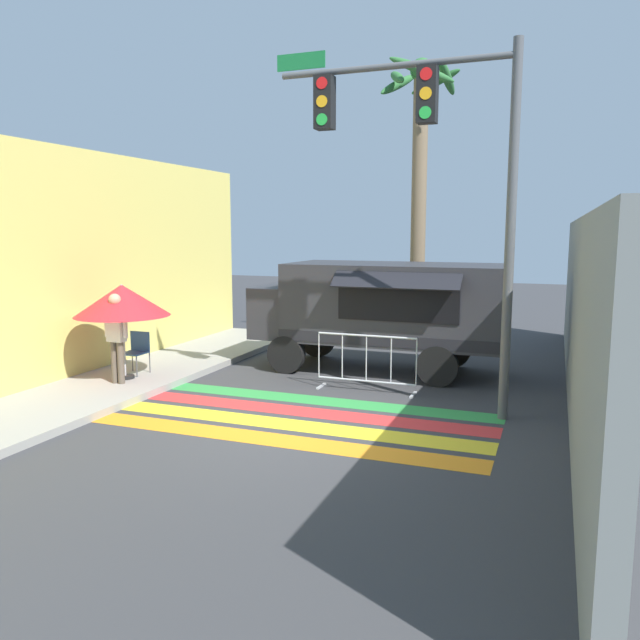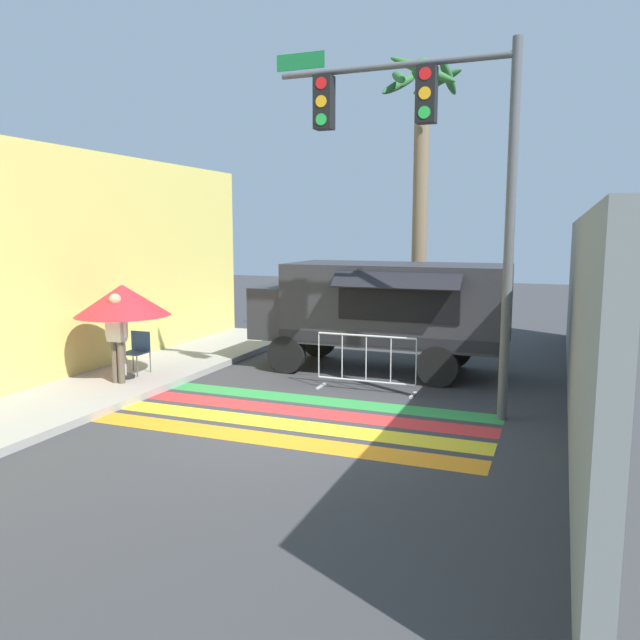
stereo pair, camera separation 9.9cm
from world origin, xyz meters
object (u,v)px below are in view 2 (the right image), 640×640
(folding_chair, at_px, (137,348))
(barricade_front, at_px, (366,363))
(vendor_person, at_px, (116,332))
(palm_tree, at_px, (421,165))
(food_truck, at_px, (378,306))
(patio_umbrella, at_px, (122,300))
(traffic_signal_pole, at_px, (430,149))

(folding_chair, relative_size, barricade_front, 0.43)
(vendor_person, relative_size, palm_tree, 0.24)
(food_truck, xyz_separation_m, vendor_person, (-4.31, -3.50, -0.31))
(patio_umbrella, relative_size, vendor_person, 1.08)
(vendor_person, bearing_deg, folding_chair, 106.85)
(food_truck, bearing_deg, vendor_person, -140.95)
(traffic_signal_pole, distance_m, palm_tree, 6.42)
(traffic_signal_pole, relative_size, patio_umbrella, 3.22)
(food_truck, bearing_deg, patio_umbrella, -144.95)
(food_truck, height_order, palm_tree, palm_tree)
(food_truck, distance_m, barricade_front, 2.09)
(patio_umbrella, bearing_deg, folding_chair, 98.37)
(food_truck, relative_size, patio_umbrella, 2.89)
(patio_umbrella, xyz_separation_m, folding_chair, (-0.07, 0.50, -1.08))
(traffic_signal_pole, distance_m, vendor_person, 6.85)
(traffic_signal_pole, relative_size, palm_tree, 0.82)
(palm_tree, bearing_deg, folding_chair, -127.59)
(vendor_person, xyz_separation_m, barricade_front, (4.62, 1.65, -0.60))
(folding_chair, bearing_deg, barricade_front, 21.47)
(food_truck, xyz_separation_m, traffic_signal_pole, (1.65, -2.79, 2.99))
(food_truck, bearing_deg, palm_tree, 87.55)
(traffic_signal_pole, xyz_separation_m, palm_tree, (-1.50, 6.23, 0.39))
(palm_tree, bearing_deg, food_truck, -92.45)
(vendor_person, distance_m, barricade_front, 4.94)
(patio_umbrella, bearing_deg, palm_tree, 54.99)
(folding_chair, xyz_separation_m, barricade_front, (4.82, 0.77, -0.10))
(food_truck, height_order, vendor_person, food_truck)
(folding_chair, height_order, barricade_front, barricade_front)
(traffic_signal_pole, bearing_deg, patio_umbrella, -176.97)
(food_truck, xyz_separation_m, barricade_front, (0.31, -1.85, -0.92))
(food_truck, bearing_deg, folding_chair, -149.88)
(vendor_person, bearing_deg, barricade_front, 23.44)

